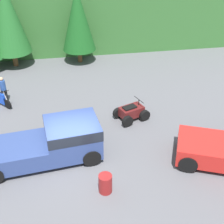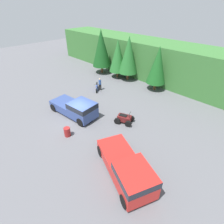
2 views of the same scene
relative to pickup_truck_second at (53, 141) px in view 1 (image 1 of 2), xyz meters
name	(u,v)px [view 1 (image 1 of 2)]	position (x,y,z in m)	size (l,w,h in m)	color
ground_plane	(75,163)	(0.91, -0.55, -0.99)	(80.00, 80.00, 0.00)	#5B5B60
hillside_backdrop	(60,15)	(0.91, 15.45, 1.68)	(44.00, 6.00, 5.35)	#387033
tree_mid_right	(8,17)	(-2.86, 11.48, 2.75)	(2.80, 2.80, 6.37)	brown
tree_right	(78,19)	(2.15, 11.42, 2.42)	(2.56, 2.56, 5.81)	brown
pickup_truck_second	(53,141)	(0.00, 0.00, 0.00)	(5.71, 2.85, 1.88)	#334784
quad_atv	(131,112)	(4.38, 2.68, -0.54)	(2.11, 1.78, 1.16)	black
rider_person	(3,89)	(-3.00, 5.92, -0.07)	(0.49, 0.49, 1.70)	black
steel_barrel	(105,183)	(2.09, -2.56, -0.55)	(0.58, 0.58, 0.88)	maroon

